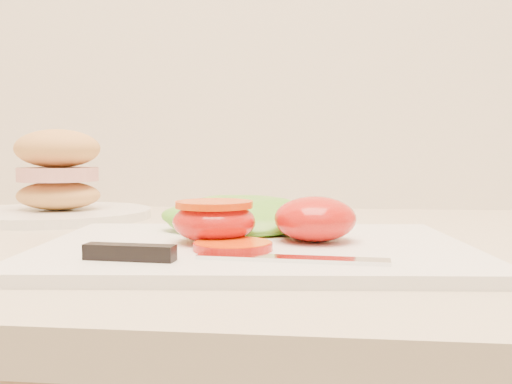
# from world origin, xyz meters

# --- Properties ---
(cutting_board) EXTENTS (0.40, 0.31, 0.01)m
(cutting_board) POSITION_xyz_m (-0.41, 1.58, 0.94)
(cutting_board) COLOR white
(cutting_board) RESTS_ON counter
(tomato_half_dome) EXTENTS (0.07, 0.07, 0.04)m
(tomato_half_dome) POSITION_xyz_m (-0.36, 1.59, 0.96)
(tomato_half_dome) COLOR red
(tomato_half_dome) RESTS_ON cutting_board
(tomato_half_cut) EXTENTS (0.07, 0.07, 0.04)m
(tomato_half_cut) POSITION_xyz_m (-0.45, 1.57, 0.96)
(tomato_half_cut) COLOR red
(tomato_half_cut) RESTS_ON cutting_board
(tomato_slice_0) EXTENTS (0.06, 0.06, 0.01)m
(tomato_slice_0) POSITION_xyz_m (-0.42, 1.54, 0.94)
(tomato_slice_0) COLOR #E95E09
(tomato_slice_0) RESTS_ON cutting_board
(lettuce_leaf_0) EXTENTS (0.17, 0.12, 0.03)m
(lettuce_leaf_0) POSITION_xyz_m (-0.43, 1.65, 0.96)
(lettuce_leaf_0) COLOR #65BA31
(lettuce_leaf_0) RESTS_ON cutting_board
(lettuce_leaf_1) EXTENTS (0.13, 0.13, 0.02)m
(lettuce_leaf_1) POSITION_xyz_m (-0.39, 1.66, 0.95)
(lettuce_leaf_1) COLOR #65BA31
(lettuce_leaf_1) RESTS_ON cutting_board
(knife) EXTENTS (0.23, 0.04, 0.01)m
(knife) POSITION_xyz_m (-0.45, 1.49, 0.94)
(knife) COLOR silver
(knife) RESTS_ON cutting_board
(sandwich_plate) EXTENTS (0.25, 0.25, 0.12)m
(sandwich_plate) POSITION_xyz_m (-0.71, 1.82, 0.97)
(sandwich_plate) COLOR white
(sandwich_plate) RESTS_ON counter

